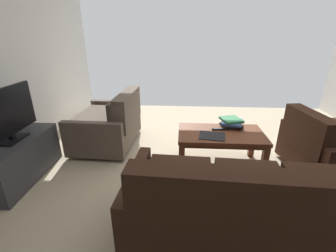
{
  "coord_description": "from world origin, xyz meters",
  "views": [
    {
      "loc": [
        0.49,
        2.51,
        1.62
      ],
      "look_at": [
        0.64,
        0.05,
        0.62
      ],
      "focal_mm": 24.52,
      "sensor_mm": 36.0,
      "label": 1
    }
  ],
  "objects_px": {
    "loveseat_near": "(110,123)",
    "loose_magazine": "(212,136)",
    "sofa_main": "(254,210)",
    "tv_stand": "(18,160)",
    "book_stack": "(231,122)",
    "armchair_side": "(327,148)",
    "coffee_table": "(221,138)",
    "tv_remote": "(218,129)",
    "flat_tv": "(5,115)"
  },
  "relations": [
    {
      "from": "loveseat_near",
      "to": "tv_remote",
      "type": "xyz_separation_m",
      "value": [
        -1.56,
        0.43,
        0.13
      ]
    },
    {
      "from": "loveseat_near",
      "to": "tv_stand",
      "type": "distance_m",
      "value": 1.27
    },
    {
      "from": "flat_tv",
      "to": "loose_magazine",
      "type": "distance_m",
      "value": 2.31
    },
    {
      "from": "sofa_main",
      "to": "tv_stand",
      "type": "bearing_deg",
      "value": -17.86
    },
    {
      "from": "sofa_main",
      "to": "loose_magazine",
      "type": "bearing_deg",
      "value": -80.11
    },
    {
      "from": "sofa_main",
      "to": "tv_remote",
      "type": "xyz_separation_m",
      "value": [
        0.1,
        -1.33,
        0.1
      ]
    },
    {
      "from": "coffee_table",
      "to": "armchair_side",
      "type": "relative_size",
      "value": 1.02
    },
    {
      "from": "sofa_main",
      "to": "coffee_table",
      "type": "xyz_separation_m",
      "value": [
        0.07,
        -1.25,
        0.02
      ]
    },
    {
      "from": "tv_remote",
      "to": "loose_magazine",
      "type": "distance_m",
      "value": 0.23
    },
    {
      "from": "sofa_main",
      "to": "book_stack",
      "type": "bearing_deg",
      "value": -93.65
    },
    {
      "from": "loveseat_near",
      "to": "flat_tv",
      "type": "xyz_separation_m",
      "value": [
        0.81,
        0.97,
        0.46
      ]
    },
    {
      "from": "armchair_side",
      "to": "sofa_main",
      "type": "bearing_deg",
      "value": 44.05
    },
    {
      "from": "armchair_side",
      "to": "book_stack",
      "type": "relative_size",
      "value": 2.94
    },
    {
      "from": "loose_magazine",
      "to": "tv_remote",
      "type": "bearing_deg",
      "value": 162.54
    },
    {
      "from": "coffee_table",
      "to": "tv_stand",
      "type": "height_order",
      "value": "tv_stand"
    },
    {
      "from": "armchair_side",
      "to": "book_stack",
      "type": "bearing_deg",
      "value": -16.27
    },
    {
      "from": "tv_remote",
      "to": "armchair_side",
      "type": "bearing_deg",
      "value": 171.95
    },
    {
      "from": "sofa_main",
      "to": "coffee_table",
      "type": "distance_m",
      "value": 1.25
    },
    {
      "from": "loveseat_near",
      "to": "armchair_side",
      "type": "height_order",
      "value": "loveseat_near"
    },
    {
      "from": "loveseat_near",
      "to": "tv_remote",
      "type": "height_order",
      "value": "loveseat_near"
    },
    {
      "from": "sofa_main",
      "to": "loose_magazine",
      "type": "relative_size",
      "value": 6.6
    },
    {
      "from": "sofa_main",
      "to": "loose_magazine",
      "type": "distance_m",
      "value": 1.15
    },
    {
      "from": "armchair_side",
      "to": "tv_stand",
      "type": "bearing_deg",
      "value": 5.62
    },
    {
      "from": "loveseat_near",
      "to": "loose_magazine",
      "type": "distance_m",
      "value": 1.59
    },
    {
      "from": "loveseat_near",
      "to": "book_stack",
      "type": "relative_size",
      "value": 3.24
    },
    {
      "from": "loveseat_near",
      "to": "book_stack",
      "type": "xyz_separation_m",
      "value": [
        -1.75,
        0.29,
        0.17
      ]
    },
    {
      "from": "loveseat_near",
      "to": "flat_tv",
      "type": "distance_m",
      "value": 1.34
    },
    {
      "from": "tv_stand",
      "to": "flat_tv",
      "type": "height_order",
      "value": "flat_tv"
    },
    {
      "from": "coffee_table",
      "to": "tv_remote",
      "type": "height_order",
      "value": "tv_remote"
    },
    {
      "from": "sofa_main",
      "to": "coffee_table",
      "type": "bearing_deg",
      "value": -86.71
    },
    {
      "from": "sofa_main",
      "to": "flat_tv",
      "type": "bearing_deg",
      "value": -17.9
    },
    {
      "from": "armchair_side",
      "to": "loose_magazine",
      "type": "xyz_separation_m",
      "value": [
        1.39,
        0.02,
        0.14
      ]
    },
    {
      "from": "loose_magazine",
      "to": "loveseat_near",
      "type": "bearing_deg",
      "value": -104.05
    },
    {
      "from": "armchair_side",
      "to": "loose_magazine",
      "type": "bearing_deg",
      "value": 0.81
    },
    {
      "from": "coffee_table",
      "to": "flat_tv",
      "type": "height_order",
      "value": "flat_tv"
    },
    {
      "from": "coffee_table",
      "to": "loveseat_near",
      "type": "bearing_deg",
      "value": -17.97
    },
    {
      "from": "coffee_table",
      "to": "flat_tv",
      "type": "bearing_deg",
      "value": 10.81
    },
    {
      "from": "tv_remote",
      "to": "flat_tv",
      "type": "bearing_deg",
      "value": 12.85
    },
    {
      "from": "coffee_table",
      "to": "book_stack",
      "type": "relative_size",
      "value": 3.01
    },
    {
      "from": "loveseat_near",
      "to": "loose_magazine",
      "type": "xyz_separation_m",
      "value": [
        -1.46,
        0.63,
        0.12
      ]
    },
    {
      "from": "book_stack",
      "to": "tv_remote",
      "type": "relative_size",
      "value": 2.16
    },
    {
      "from": "sofa_main",
      "to": "book_stack",
      "type": "distance_m",
      "value": 1.48
    },
    {
      "from": "coffee_table",
      "to": "loose_magazine",
      "type": "xyz_separation_m",
      "value": [
        0.13,
        0.12,
        0.08
      ]
    },
    {
      "from": "tv_remote",
      "to": "loose_magazine",
      "type": "xyz_separation_m",
      "value": [
        0.1,
        0.2,
        -0.01
      ]
    },
    {
      "from": "coffee_table",
      "to": "book_stack",
      "type": "distance_m",
      "value": 0.3
    },
    {
      "from": "flat_tv",
      "to": "loose_magazine",
      "type": "xyz_separation_m",
      "value": [
        -2.26,
        -0.34,
        -0.34
      ]
    },
    {
      "from": "tv_stand",
      "to": "loose_magazine",
      "type": "bearing_deg",
      "value": -171.46
    },
    {
      "from": "tv_stand",
      "to": "book_stack",
      "type": "bearing_deg",
      "value": -165.11
    },
    {
      "from": "sofa_main",
      "to": "loose_magazine",
      "type": "xyz_separation_m",
      "value": [
        0.2,
        -1.13,
        0.1
      ]
    },
    {
      "from": "loveseat_near",
      "to": "flat_tv",
      "type": "bearing_deg",
      "value": 50.2
    }
  ]
}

